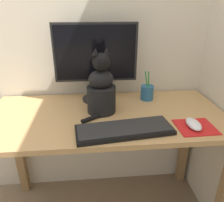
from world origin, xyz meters
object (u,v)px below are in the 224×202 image
object	(u,v)px
computer_mouse_right	(194,124)
pen_cup	(147,92)
keyboard	(124,129)
monitor	(96,58)
cat	(101,89)

from	to	relation	value
computer_mouse_right	pen_cup	distance (m)	0.36
keyboard	monitor	bearing A→B (deg)	99.75
keyboard	computer_mouse_right	world-z (taller)	computer_mouse_right
monitor	computer_mouse_right	distance (m)	0.60
computer_mouse_right	keyboard	bearing A→B (deg)	-179.09
pen_cup	keyboard	bearing A→B (deg)	-118.01
monitor	cat	bearing A→B (deg)	-82.92
cat	pen_cup	distance (m)	0.31
computer_mouse_right	cat	bearing A→B (deg)	153.50
monitor	keyboard	world-z (taller)	monitor
computer_mouse_right	monitor	bearing A→B (deg)	139.57
monitor	computer_mouse_right	world-z (taller)	monitor
computer_mouse_right	pen_cup	bearing A→B (deg)	111.57
keyboard	computer_mouse_right	size ratio (longest dim) A/B	3.94
computer_mouse_right	cat	size ratio (longest dim) A/B	0.34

